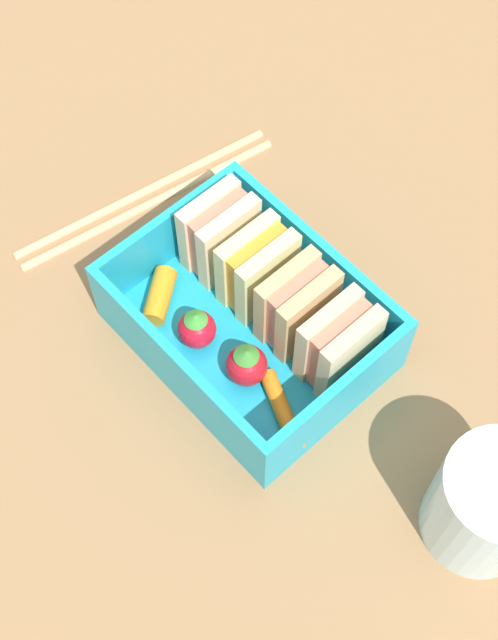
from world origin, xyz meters
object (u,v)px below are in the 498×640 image
at_px(strawberry_far_left, 197,328).
at_px(strawberry_left, 246,365).
at_px(sandwich_center_left, 257,269).
at_px(sandwich_center, 297,306).
at_px(drinking_glass, 489,505).
at_px(sandwich_left, 220,233).
at_px(chopstick_pair, 146,195).
at_px(carrot_stick_left, 160,296).
at_px(sandwich_center_right, 339,344).
at_px(carrot_stick_far_left, 282,410).

relative_size(strawberry_far_left, strawberry_left, 0.95).
height_order(sandwich_center_left, sandwich_center, same).
relative_size(strawberry_far_left, drinking_glass, 0.41).
bearing_deg(strawberry_left, sandwich_left, 149.08).
xyz_separation_m(strawberry_far_left, chopstick_pair, (-0.12, 0.05, -0.02)).
relative_size(sandwich_left, drinking_glass, 0.77).
relative_size(strawberry_left, drinking_glass, 0.43).
distance_m(carrot_stick_left, chopstick_pair, 0.10).
bearing_deg(chopstick_pair, sandwich_center_right, 0.40).
xyz_separation_m(strawberry_left, chopstick_pair, (-0.16, 0.04, -0.02)).
bearing_deg(strawberry_far_left, strawberry_left, 8.47).
height_order(sandwich_center, strawberry_left, sandwich_center).
relative_size(strawberry_left, carrot_stick_far_left, 0.62).
bearing_deg(strawberry_left, drinking_glass, 13.52).
bearing_deg(carrot_stick_far_left, strawberry_far_left, -176.58).
bearing_deg(sandwich_center_left, sandwich_left, 180.00).
relative_size(sandwich_center_right, drinking_glass, 0.77).
xyz_separation_m(sandwich_center_right, carrot_stick_left, (-0.11, -0.05, -0.02)).
distance_m(sandwich_center, carrot_stick_far_left, 0.07).
bearing_deg(sandwich_center_right, sandwich_center_left, 180.00).
distance_m(sandwich_center_left, strawberry_left, 0.06).
distance_m(carrot_stick_left, strawberry_far_left, 0.04).
distance_m(sandwich_left, sandwich_center_left, 0.04).
bearing_deg(carrot_stick_left, strawberry_left, 4.67).
relative_size(strawberry_far_left, chopstick_pair, 0.15).
height_order(sandwich_left, sandwich_center_left, same).
xyz_separation_m(strawberry_left, drinking_glass, (0.16, 0.04, 0.01)).
bearing_deg(sandwich_left, sandwich_center_left, 0.00).
bearing_deg(sandwich_center_left, sandwich_center_right, 0.00).
height_order(strawberry_left, carrot_stick_far_left, strawberry_left).
bearing_deg(drinking_glass, sandwich_left, 178.16).
bearing_deg(sandwich_center, sandwich_center_left, 180.00).
height_order(sandwich_center, drinking_glass, drinking_glass).
bearing_deg(strawberry_far_left, sandwich_center_left, 89.94).
bearing_deg(carrot_stick_far_left, chopstick_pair, 166.43).
height_order(sandwich_left, sandwich_center_right, same).
relative_size(strawberry_left, chopstick_pair, 0.16).
xyz_separation_m(strawberry_left, carrot_stick_far_left, (0.03, -0.00, -0.01)).
distance_m(strawberry_far_left, chopstick_pair, 0.13).
bearing_deg(sandwich_center, carrot_stick_far_left, -51.40).
xyz_separation_m(sandwich_left, sandwich_center_left, (0.04, 0.00, 0.00)).
bearing_deg(strawberry_far_left, drinking_glass, 12.51).
relative_size(sandwich_center, drinking_glass, 0.77).
bearing_deg(carrot_stick_far_left, sandwich_left, 156.82).
bearing_deg(carrot_stick_far_left, sandwich_center_right, 91.70).
relative_size(sandwich_left, strawberry_left, 1.79).
relative_size(sandwich_center_left, sandwich_center, 1.00).
distance_m(sandwich_center, strawberry_left, 0.05).
relative_size(sandwich_center_left, carrot_stick_far_left, 1.11).
relative_size(sandwich_center, strawberry_left, 1.79).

